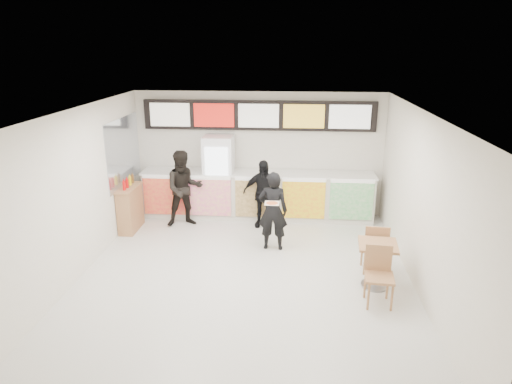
# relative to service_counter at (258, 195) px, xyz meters

# --- Properties ---
(floor) EXTENTS (7.00, 7.00, 0.00)m
(floor) POSITION_rel_service_counter_xyz_m (-0.00, -3.09, -0.57)
(floor) COLOR beige
(floor) RESTS_ON ground
(ceiling) EXTENTS (7.00, 7.00, 0.00)m
(ceiling) POSITION_rel_service_counter_xyz_m (-0.00, -3.09, 2.43)
(ceiling) COLOR white
(ceiling) RESTS_ON wall_back
(wall_back) EXTENTS (6.00, 0.00, 6.00)m
(wall_back) POSITION_rel_service_counter_xyz_m (-0.00, 0.41, 0.93)
(wall_back) COLOR silver
(wall_back) RESTS_ON floor
(wall_left) EXTENTS (0.00, 7.00, 7.00)m
(wall_left) POSITION_rel_service_counter_xyz_m (-3.00, -3.09, 0.93)
(wall_left) COLOR silver
(wall_left) RESTS_ON floor
(wall_right) EXTENTS (0.00, 7.00, 7.00)m
(wall_right) POSITION_rel_service_counter_xyz_m (3.00, -3.09, 0.93)
(wall_right) COLOR silver
(wall_right) RESTS_ON floor
(service_counter) EXTENTS (5.56, 0.77, 1.14)m
(service_counter) POSITION_rel_service_counter_xyz_m (0.00, 0.00, 0.00)
(service_counter) COLOR silver
(service_counter) RESTS_ON floor
(menu_board) EXTENTS (5.50, 0.14, 0.70)m
(menu_board) POSITION_rel_service_counter_xyz_m (0.00, 0.32, 1.88)
(menu_board) COLOR black
(menu_board) RESTS_ON wall_back
(drinks_fridge) EXTENTS (0.70, 0.67, 2.00)m
(drinks_fridge) POSITION_rel_service_counter_xyz_m (-0.93, 0.02, 0.43)
(drinks_fridge) COLOR white
(drinks_fridge) RESTS_ON floor
(mirror_panel) EXTENTS (0.01, 2.00, 1.50)m
(mirror_panel) POSITION_rel_service_counter_xyz_m (-2.99, -0.64, 1.18)
(mirror_panel) COLOR #B2B7BF
(mirror_panel) RESTS_ON wall_left
(customer_main) EXTENTS (0.61, 0.41, 1.65)m
(customer_main) POSITION_rel_service_counter_xyz_m (0.45, -1.76, 0.25)
(customer_main) COLOR black
(customer_main) RESTS_ON floor
(customer_left) EXTENTS (1.04, 0.93, 1.78)m
(customer_left) POSITION_rel_service_counter_xyz_m (-1.65, -0.62, 0.32)
(customer_left) COLOR black
(customer_left) RESTS_ON floor
(customer_mid) EXTENTS (0.98, 0.53, 1.58)m
(customer_mid) POSITION_rel_service_counter_xyz_m (0.16, -0.54, 0.22)
(customer_mid) COLOR black
(customer_mid) RESTS_ON floor
(pizza_slice) EXTENTS (0.36, 0.36, 0.02)m
(pizza_slice) POSITION_rel_service_counter_xyz_m (0.45, -2.21, 0.58)
(pizza_slice) COLOR beige
(pizza_slice) RESTS_ON customer_main
(cafe_table) EXTENTS (0.71, 1.68, 0.96)m
(cafe_table) POSITION_rel_service_counter_xyz_m (2.31, -3.18, -0.01)
(cafe_table) COLOR #B27F51
(cafe_table) RESTS_ON floor
(condiment_ledge) EXTENTS (0.37, 0.91, 1.22)m
(condiment_ledge) POSITION_rel_service_counter_xyz_m (-2.82, -1.00, -0.05)
(condiment_ledge) COLOR #B27F51
(condiment_ledge) RESTS_ON floor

